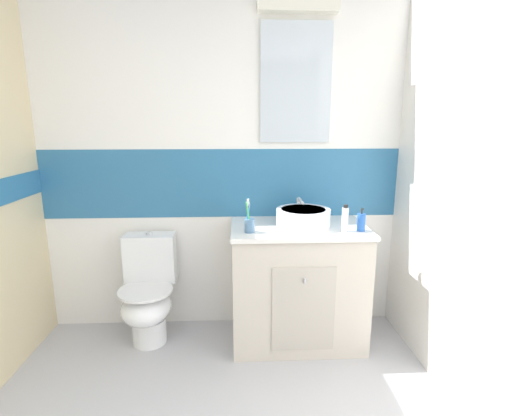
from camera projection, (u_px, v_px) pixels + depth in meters
wall_back_tiled at (223, 161)px, 2.83m from camera, size 3.20×0.20×2.50m
vanity_cabinet at (297, 283)px, 2.72m from camera, size 0.92×0.58×0.85m
sink_basin at (303, 217)px, 2.60m from camera, size 0.37×0.41×0.16m
toilet at (148, 293)px, 2.72m from camera, size 0.37×0.50×0.77m
toothbrush_cup at (249, 223)px, 2.45m from camera, size 0.06×0.06×0.22m
soap_dispenser at (361, 222)px, 2.49m from camera, size 0.05×0.05×0.16m
deodorant_spray_can at (345, 219)px, 2.47m from camera, size 0.04×0.04×0.18m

